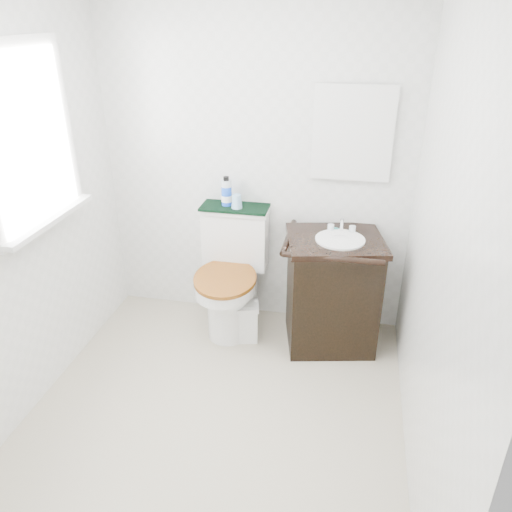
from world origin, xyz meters
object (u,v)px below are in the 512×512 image
(trash_bin, at_px, (245,321))
(mouthwash_bottle, at_px, (226,192))
(cup, at_px, (237,201))
(toilet, at_px, (232,280))
(vanity, at_px, (332,289))

(trash_bin, height_order, mouthwash_bottle, mouthwash_bottle)
(trash_bin, relative_size, cup, 3.01)
(toilet, distance_m, mouthwash_bottle, 0.64)
(mouthwash_bottle, bearing_deg, vanity, -14.05)
(vanity, xyz_separation_m, cup, (-0.71, 0.16, 0.54))
(toilet, bearing_deg, mouthwash_bottle, 113.46)
(toilet, xyz_separation_m, vanity, (0.73, -0.06, 0.04))
(trash_bin, bearing_deg, toilet, 128.72)
(mouthwash_bottle, height_order, cup, mouthwash_bottle)
(vanity, bearing_deg, mouthwash_bottle, 165.95)
(vanity, xyz_separation_m, trash_bin, (-0.60, -0.10, -0.28))
(toilet, relative_size, trash_bin, 3.08)
(toilet, relative_size, cup, 9.28)
(trash_bin, bearing_deg, mouthwash_bottle, 122.27)
(toilet, height_order, cup, cup)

